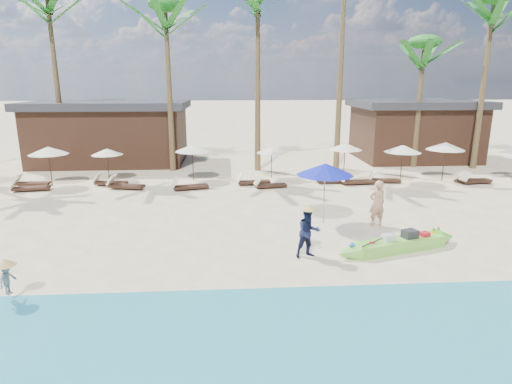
{
  "coord_description": "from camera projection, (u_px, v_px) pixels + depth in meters",
  "views": [
    {
      "loc": [
        0.24,
        -13.38,
        5.63
      ],
      "look_at": [
        1.25,
        2.0,
        1.64
      ],
      "focal_mm": 30.0,
      "sensor_mm": 36.0,
      "label": 1
    }
  ],
  "objects": [
    {
      "name": "palm_2",
      "position": [
        50.0,
        21.0,
        25.92
      ],
      "size": [
        2.08,
        2.08,
        11.33
      ],
      "color": "brown",
      "rests_on": "ground"
    },
    {
      "name": "pavilion_east",
      "position": [
        414.0,
        129.0,
        31.56
      ],
      "size": [
        8.8,
        6.6,
        4.3
      ],
      "color": "#331D14",
      "rests_on": "ground"
    },
    {
      "name": "lounger_4_left",
      "position": [
        109.0,
        182.0,
        23.77
      ],
      "size": [
        1.92,
        0.85,
        0.63
      ],
      "rotation": [
        0.0,
        0.0,
        -0.16
      ],
      "color": "#331D14",
      "rests_on": "ground"
    },
    {
      "name": "wet_sand_strip",
      "position": [
        221.0,
        343.0,
        9.49
      ],
      "size": [
        240.0,
        4.5,
        0.01
      ],
      "primitive_type": "cube",
      "color": "tan",
      "rests_on": "ground"
    },
    {
      "name": "resort_parasol_5",
      "position": [
        192.0,
        148.0,
        24.71
      ],
      "size": [
        2.04,
        2.04,
        2.1
      ],
      "color": "#331D14",
      "rests_on": "ground"
    },
    {
      "name": "lounger_6_left",
      "position": [
        252.0,
        181.0,
        23.94
      ],
      "size": [
        1.93,
        0.75,
        0.64
      ],
      "rotation": [
        0.0,
        0.0,
        0.09
      ],
      "color": "#331D14",
      "rests_on": "ground"
    },
    {
      "name": "lounger_9_left",
      "position": [
        470.0,
        179.0,
        24.47
      ],
      "size": [
        1.98,
        1.18,
        0.65
      ],
      "rotation": [
        0.0,
        0.0,
        -0.34
      ],
      "color": "#331D14",
      "rests_on": "ground"
    },
    {
      "name": "resort_parasol_6",
      "position": [
        271.0,
        150.0,
        25.36
      ],
      "size": [
        1.81,
        1.81,
        1.87
      ],
      "color": "#331D14",
      "rests_on": "ground"
    },
    {
      "name": "resort_parasol_4",
      "position": [
        107.0,
        152.0,
        24.7
      ],
      "size": [
        1.82,
        1.82,
        1.87
      ],
      "color": "#331D14",
      "rests_on": "ground"
    },
    {
      "name": "lounger_3_left",
      "position": [
        28.0,
        187.0,
        22.57
      ],
      "size": [
        1.99,
        0.89,
        0.65
      ],
      "rotation": [
        0.0,
        0.0,
        0.16
      ],
      "color": "#331D14",
      "rests_on": "ground"
    },
    {
      "name": "green_canoe",
      "position": [
        399.0,
        244.0,
        14.64
      ],
      "size": [
        5.26,
        1.9,
        0.69
      ],
      "rotation": [
        0.0,
        0.0,
        0.3
      ],
      "color": "#6ECC3E",
      "rests_on": "ground"
    },
    {
      "name": "vendor_green",
      "position": [
        308.0,
        233.0,
        13.94
      ],
      "size": [
        0.95,
        0.82,
        1.69
      ],
      "primitive_type": "imported",
      "rotation": [
        0.0,
        0.0,
        0.24
      ],
      "color": "#141A38",
      "rests_on": "ground"
    },
    {
      "name": "lounger_4_right",
      "position": [
        124.0,
        185.0,
        23.01
      ],
      "size": [
        2.07,
        1.05,
        0.67
      ],
      "rotation": [
        0.0,
        0.0,
        -0.23
      ],
      "color": "#331D14",
      "rests_on": "ground"
    },
    {
      "name": "tourist",
      "position": [
        377.0,
        203.0,
        16.97
      ],
      "size": [
        0.76,
        0.57,
        1.88
      ],
      "primitive_type": "imported",
      "rotation": [
        0.0,
        0.0,
        3.33
      ],
      "color": "tan",
      "rests_on": "ground"
    },
    {
      "name": "blue_umbrella",
      "position": [
        325.0,
        169.0,
        17.0
      ],
      "size": [
        2.31,
        2.31,
        2.48
      ],
      "color": "#99999E",
      "rests_on": "ground"
    },
    {
      "name": "palm_6",
      "position": [
        423.0,
        59.0,
        27.39
      ],
      "size": [
        2.08,
        2.08,
        8.51
      ],
      "color": "brown",
      "rests_on": "ground"
    },
    {
      "name": "resort_parasol_9",
      "position": [
        446.0,
        146.0,
        24.57
      ],
      "size": [
        2.18,
        2.18,
        2.24
      ],
      "color": "#331D14",
      "rests_on": "ground"
    },
    {
      "name": "resort_parasol_7",
      "position": [
        345.0,
        146.0,
        25.42
      ],
      "size": [
        2.02,
        2.02,
        2.08
      ],
      "color": "#331D14",
      "rests_on": "ground"
    },
    {
      "name": "resort_parasol_3",
      "position": [
        48.0,
        151.0,
        23.27
      ],
      "size": [
        2.13,
        2.13,
        2.19
      ],
      "color": "#331D14",
      "rests_on": "ground"
    },
    {
      "name": "lounger_8_left",
      "position": [
        383.0,
        179.0,
        24.44
      ],
      "size": [
        1.84,
        0.76,
        0.61
      ],
      "rotation": [
        0.0,
        0.0,
        -0.12
      ],
      "color": "#331D14",
      "rests_on": "ground"
    },
    {
      "name": "vendor_yellow",
      "position": [
        7.0,
        279.0,
        11.2
      ],
      "size": [
        0.44,
        0.62,
        0.88
      ],
      "primitive_type": "imported",
      "rotation": [
        0.0,
        0.0,
        1.37
      ],
      "color": "gray",
      "rests_on": "ground"
    },
    {
      "name": "palm_3",
      "position": [
        166.0,
        31.0,
        25.74
      ],
      "size": [
        2.08,
        2.08,
        10.52
      ],
      "color": "brown",
      "rests_on": "ground"
    },
    {
      "name": "resort_parasol_8",
      "position": [
        403.0,
        149.0,
        24.2
      ],
      "size": [
        2.08,
        2.08,
        2.14
      ],
      "color": "#331D14",
      "rests_on": "ground"
    },
    {
      "name": "lounger_7_right",
      "position": [
        355.0,
        181.0,
        24.0
      ],
      "size": [
        1.96,
        0.75,
        0.65
      ],
      "rotation": [
        0.0,
        0.0,
        0.08
      ],
      "color": "#331D14",
      "rests_on": "ground"
    },
    {
      "name": "palm_4",
      "position": [
        258.0,
        16.0,
        25.62
      ],
      "size": [
        2.08,
        2.08,
        11.7
      ],
      "color": "brown",
      "rests_on": "ground"
    },
    {
      "name": "pavilion_west",
      "position": [
        111.0,
        132.0,
        30.17
      ],
      "size": [
        10.8,
        6.6,
        4.3
      ],
      "color": "#331D14",
      "rests_on": "ground"
    },
    {
      "name": "lounger_6_right",
      "position": [
        269.0,
        184.0,
        23.22
      ],
      "size": [
        1.83,
        0.83,
        0.6
      ],
      "rotation": [
        0.0,
        0.0,
        0.17
      ],
      "color": "#331D14",
      "rests_on": "ground"
    },
    {
      "name": "lounger_5_left",
      "position": [
        188.0,
        186.0,
        22.85
      ],
      "size": [
        2.03,
        1.06,
        0.66
      ],
      "rotation": [
        0.0,
        0.0,
        0.25
      ],
      "color": "#331D14",
      "rests_on": "ground"
    },
    {
      "name": "ground",
      "position": [
        223.0,
        255.0,
        14.32
      ],
      "size": [
        240.0,
        240.0,
        0.0
      ],
      "primitive_type": "plane",
      "color": "beige",
      "rests_on": "ground"
    },
    {
      "name": "palm_7",
      "position": [
        491.0,
        25.0,
        26.33
      ],
      "size": [
        2.08,
        2.08,
        11.08
      ],
      "color": "brown",
      "rests_on": "ground"
    },
    {
      "name": "lounger_9_right",
      "position": [
        474.0,
        180.0,
        24.22
      ],
      "size": [
        1.96,
        0.95,
        0.64
      ],
      "rotation": [
        0.0,
        0.0,
        0.21
      ],
      "color": "#331D14",
      "rests_on": "ground"
    },
    {
      "name": "lounger_7_left",
      "position": [
        331.0,
        179.0,
        24.34
      ],
      "size": [
        1.98,
        0.62,
        0.67
      ],
      "rotation": [
        0.0,
        0.0,
        -0.01
      ],
      "color": "#331D14",
      "rests_on": "ground"
    },
    {
      "name": "lounger_3_right",
      "position": [
        30.0,
        182.0,
        23.65
      ],
      "size": [
        1.86,
        0.59,
        0.63
      ],
      "rotation": [
        0.0,
        0.0,
        -0.01
      ],
      "color": "#331D14",
      "rests_on": "ground"
    }
  ]
}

